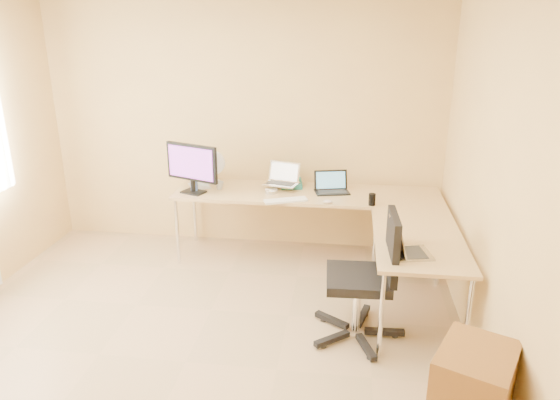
# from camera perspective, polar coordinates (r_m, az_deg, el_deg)

# --- Properties ---
(floor) EXTENTS (4.50, 4.50, 0.00)m
(floor) POSITION_cam_1_polar(r_m,az_deg,el_deg) (4.02, -10.35, -17.14)
(floor) COLOR tan
(floor) RESTS_ON ground
(wall_back) EXTENTS (4.50, 0.00, 4.50)m
(wall_back) POSITION_cam_1_polar(r_m,az_deg,el_deg) (5.53, -4.12, 8.10)
(wall_back) COLOR #E7C172
(wall_back) RESTS_ON ground
(wall_right) EXTENTS (0.00, 4.50, 4.50)m
(wall_right) POSITION_cam_1_polar(r_m,az_deg,el_deg) (3.39, 24.23, -0.86)
(wall_right) COLOR #E7C172
(wall_right) RESTS_ON ground
(desk_main) EXTENTS (2.65, 0.70, 0.73)m
(desk_main) POSITION_cam_1_polar(r_m,az_deg,el_deg) (5.32, 2.95, -2.88)
(desk_main) COLOR tan
(desk_main) RESTS_ON ground
(desk_return) EXTENTS (0.70, 1.30, 0.73)m
(desk_return) POSITION_cam_1_polar(r_m,az_deg,el_deg) (4.43, 14.61, -8.26)
(desk_return) COLOR tan
(desk_return) RESTS_ON ground
(monitor) EXTENTS (0.61, 0.39, 0.50)m
(monitor) POSITION_cam_1_polar(r_m,az_deg,el_deg) (5.17, -9.65, 3.43)
(monitor) COLOR black
(monitor) RESTS_ON desk_main
(book_stack) EXTENTS (0.25, 0.32, 0.05)m
(book_stack) POSITION_cam_1_polar(r_m,az_deg,el_deg) (5.39, 1.28, 1.85)
(book_stack) COLOR #1E6C67
(book_stack) RESTS_ON desk_main
(laptop_center) EXTENTS (0.39, 0.33, 0.21)m
(laptop_center) POSITION_cam_1_polar(r_m,az_deg,el_deg) (5.24, 0.15, 2.86)
(laptop_center) COLOR silver
(laptop_center) RESTS_ON desk_main
(laptop_black) EXTENTS (0.38, 0.32, 0.21)m
(laptop_black) POSITION_cam_1_polar(r_m,az_deg,el_deg) (5.17, 5.78, 1.93)
(laptop_black) COLOR black
(laptop_black) RESTS_ON desk_main
(keyboard) EXTENTS (0.42, 0.26, 0.02)m
(keyboard) POSITION_cam_1_polar(r_m,az_deg,el_deg) (4.92, 0.64, -0.03)
(keyboard) COLOR white
(keyboard) RESTS_ON desk_main
(mouse) EXTENTS (0.10, 0.08, 0.03)m
(mouse) POSITION_cam_1_polar(r_m,az_deg,el_deg) (4.89, 5.29, -0.17)
(mouse) COLOR beige
(mouse) RESTS_ON desk_main
(mug) EXTENTS (0.10, 0.10, 0.08)m
(mug) POSITION_cam_1_polar(r_m,az_deg,el_deg) (5.30, -6.67, 1.61)
(mug) COLOR silver
(mug) RESTS_ON desk_main
(cd_stack) EXTENTS (0.14, 0.14, 0.03)m
(cd_stack) POSITION_cam_1_polar(r_m,az_deg,el_deg) (5.17, -0.94, 0.99)
(cd_stack) COLOR silver
(cd_stack) RESTS_ON desk_main
(water_bottle) EXTENTS (0.09, 0.09, 0.25)m
(water_bottle) POSITION_cam_1_polar(r_m,az_deg,el_deg) (5.23, -9.47, 2.23)
(water_bottle) COLOR #4D73D8
(water_bottle) RESTS_ON desk_main
(papers) EXTENTS (0.29, 0.32, 0.01)m
(papers) POSITION_cam_1_polar(r_m,az_deg,el_deg) (5.44, -8.86, 1.54)
(papers) COLOR silver
(papers) RESTS_ON desk_main
(white_box) EXTENTS (0.23, 0.18, 0.08)m
(white_box) POSITION_cam_1_polar(r_m,az_deg,el_deg) (5.52, -8.59, 2.21)
(white_box) COLOR silver
(white_box) RESTS_ON desk_main
(desk_fan) EXTENTS (0.26, 0.26, 0.32)m
(desk_fan) POSITION_cam_1_polar(r_m,az_deg,el_deg) (5.49, -7.24, 3.53)
(desk_fan) COLOR white
(desk_fan) RESTS_ON desk_main
(black_cup) EXTENTS (0.08, 0.08, 0.11)m
(black_cup) POSITION_cam_1_polar(r_m,az_deg,el_deg) (4.88, 10.10, 0.06)
(black_cup) COLOR black
(black_cup) RESTS_ON desk_main
(laptop_return) EXTENTS (0.38, 0.33, 0.22)m
(laptop_return) POSITION_cam_1_polar(r_m,az_deg,el_deg) (3.91, 14.32, -4.34)
(laptop_return) COLOR #AAABAF
(laptop_return) RESTS_ON desk_return
(office_chair) EXTENTS (0.65, 0.65, 1.04)m
(office_chair) POSITION_cam_1_polar(r_m,az_deg,el_deg) (4.03, 8.61, -8.56)
(office_chair) COLOR black
(office_chair) RESTS_ON ground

